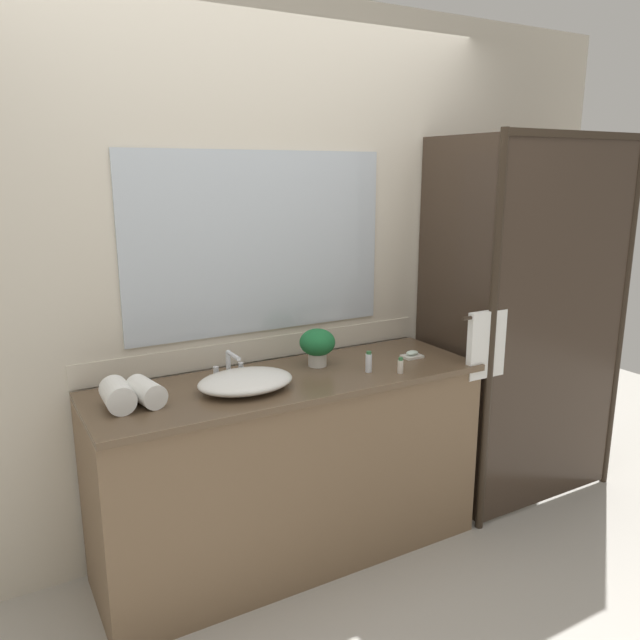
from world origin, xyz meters
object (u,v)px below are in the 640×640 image
object	(u,v)px
sink_basin	(246,381)
amenity_bottle_body_wash	(400,366)
rolled_towel_near_edge	(118,395)
rolled_towel_middle	(146,392)
soap_dish	(412,355)
potted_plant	(317,344)
faucet	(229,368)
amenity_bottle_shampoo	(369,362)

from	to	relation	value
sink_basin	amenity_bottle_body_wash	size ratio (longest dim) A/B	5.54
amenity_bottle_body_wash	rolled_towel_near_edge	size ratio (longest dim) A/B	0.42
rolled_towel_near_edge	rolled_towel_middle	size ratio (longest dim) A/B	0.97
sink_basin	rolled_towel_near_edge	xyz separation A→B (m)	(-0.52, 0.05, 0.02)
soap_dish	rolled_towel_middle	size ratio (longest dim) A/B	0.54
potted_plant	amenity_bottle_body_wash	size ratio (longest dim) A/B	2.41
faucet	rolled_towel_near_edge	size ratio (longest dim) A/B	0.94
potted_plant	rolled_towel_near_edge	world-z (taller)	potted_plant
faucet	potted_plant	bearing A→B (deg)	-5.57
potted_plant	rolled_towel_near_edge	distance (m)	0.96
rolled_towel_middle	rolled_towel_near_edge	bearing A→B (deg)	-179.97
faucet	rolled_towel_near_edge	bearing A→B (deg)	-165.11
amenity_bottle_body_wash	rolled_towel_near_edge	world-z (taller)	rolled_towel_near_edge
soap_dish	rolled_towel_middle	bearing A→B (deg)	179.07
sink_basin	amenity_bottle_body_wash	distance (m)	0.72
potted_plant	faucet	bearing A→B (deg)	174.43
potted_plant	rolled_towel_near_edge	xyz separation A→B (m)	(-0.95, -0.10, -0.05)
amenity_bottle_body_wash	rolled_towel_near_edge	bearing A→B (deg)	171.15
amenity_bottle_body_wash	rolled_towel_near_edge	distance (m)	1.24
rolled_towel_near_edge	rolled_towel_middle	xyz separation A→B (m)	(0.11, 0.00, -0.01)
soap_dish	sink_basin	bearing A→B (deg)	-178.46
amenity_bottle_body_wash	rolled_towel_middle	bearing A→B (deg)	170.29
faucet	potted_plant	size ratio (longest dim) A/B	0.94
faucet	amenity_bottle_body_wash	world-z (taller)	faucet
sink_basin	potted_plant	xyz separation A→B (m)	(0.43, 0.14, 0.07)
potted_plant	soap_dish	world-z (taller)	potted_plant
amenity_bottle_shampoo	amenity_bottle_body_wash	bearing A→B (deg)	-37.12
faucet	amenity_bottle_shampoo	distance (m)	0.64
amenity_bottle_body_wash	amenity_bottle_shampoo	bearing A→B (deg)	142.88
amenity_bottle_body_wash	rolled_towel_near_edge	xyz separation A→B (m)	(-1.23, 0.19, 0.02)
sink_basin	faucet	distance (m)	0.18
amenity_bottle_shampoo	rolled_towel_middle	world-z (taller)	rolled_towel_middle
sink_basin	rolled_towel_middle	bearing A→B (deg)	173.63
soap_dish	amenity_bottle_shampoo	xyz separation A→B (m)	(-0.32, -0.08, 0.03)
soap_dish	rolled_towel_middle	distance (m)	1.32
sink_basin	amenity_bottle_body_wash	bearing A→B (deg)	-11.61
rolled_towel_near_edge	potted_plant	bearing A→B (deg)	5.77
faucet	potted_plant	world-z (taller)	potted_plant
sink_basin	faucet	xyz separation A→B (m)	(0.00, 0.18, 0.01)
potted_plant	rolled_towel_middle	bearing A→B (deg)	-173.48
faucet	rolled_towel_near_edge	distance (m)	0.54
faucet	soap_dish	bearing A→B (deg)	-9.97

